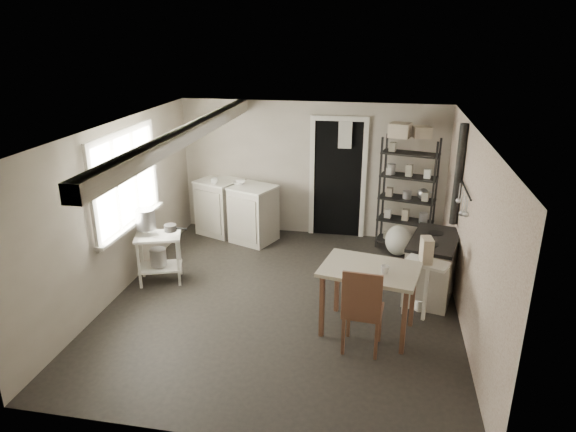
% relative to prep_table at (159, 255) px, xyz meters
% --- Properties ---
extents(floor, '(5.00, 5.00, 0.00)m').
position_rel_prep_table_xyz_m(floor, '(1.84, -0.25, -0.40)').
color(floor, black).
rests_on(floor, ground).
extents(ceiling, '(5.00, 5.00, 0.00)m').
position_rel_prep_table_xyz_m(ceiling, '(1.84, -0.25, 1.90)').
color(ceiling, white).
rests_on(ceiling, wall_back).
extents(wall_back, '(4.50, 0.02, 2.30)m').
position_rel_prep_table_xyz_m(wall_back, '(1.84, 2.25, 0.75)').
color(wall_back, '#B9AE9E').
rests_on(wall_back, ground).
extents(wall_front, '(4.50, 0.02, 2.30)m').
position_rel_prep_table_xyz_m(wall_front, '(1.84, -2.75, 0.75)').
color(wall_front, '#B9AE9E').
rests_on(wall_front, ground).
extents(wall_left, '(0.02, 5.00, 2.30)m').
position_rel_prep_table_xyz_m(wall_left, '(-0.41, -0.25, 0.75)').
color(wall_left, '#B9AE9E').
rests_on(wall_left, ground).
extents(wall_right, '(0.02, 5.00, 2.30)m').
position_rel_prep_table_xyz_m(wall_right, '(4.09, -0.25, 0.75)').
color(wall_right, '#B9AE9E').
rests_on(wall_right, ground).
extents(window, '(0.12, 1.76, 1.28)m').
position_rel_prep_table_xyz_m(window, '(-0.38, -0.05, 1.10)').
color(window, white).
rests_on(window, wall_left).
extents(doorway, '(0.96, 0.10, 2.08)m').
position_rel_prep_table_xyz_m(doorway, '(2.29, 2.22, 0.60)').
color(doorway, white).
rests_on(doorway, ground).
extents(ceiling_beam, '(0.18, 5.00, 0.18)m').
position_rel_prep_table_xyz_m(ceiling_beam, '(0.64, -0.25, 1.80)').
color(ceiling_beam, white).
rests_on(ceiling_beam, ceiling).
extents(wallpaper_panel, '(0.01, 5.00, 2.30)m').
position_rel_prep_table_xyz_m(wallpaper_panel, '(4.08, -0.25, 0.75)').
color(wallpaper_panel, beige).
rests_on(wallpaper_panel, wall_right).
extents(utensil_rail, '(0.06, 1.20, 0.44)m').
position_rel_prep_table_xyz_m(utensil_rail, '(4.03, 0.35, 1.15)').
color(utensil_rail, '#B9B9BB').
rests_on(utensil_rail, wall_right).
extents(prep_table, '(0.73, 0.62, 0.71)m').
position_rel_prep_table_xyz_m(prep_table, '(0.00, 0.00, 0.00)').
color(prep_table, white).
rests_on(prep_table, ground).
extents(stockpot, '(0.31, 0.31, 0.29)m').
position_rel_prep_table_xyz_m(stockpot, '(-0.15, -0.01, 0.54)').
color(stockpot, '#B9B9BB').
rests_on(stockpot, prep_table).
extents(saucepan, '(0.21, 0.21, 0.09)m').
position_rel_prep_table_xyz_m(saucepan, '(0.22, -0.04, 0.45)').
color(saucepan, '#B9B9BB').
rests_on(saucepan, prep_table).
extents(bucket, '(0.28, 0.28, 0.25)m').
position_rel_prep_table_xyz_m(bucket, '(-0.01, -0.03, -0.02)').
color(bucket, '#B9B9BB').
rests_on(bucket, prep_table).
extents(base_cabinets, '(1.59, 1.12, 0.96)m').
position_rel_prep_table_xyz_m(base_cabinets, '(0.60, 1.83, 0.06)').
color(base_cabinets, beige).
rests_on(base_cabinets, ground).
extents(mixing_bowl, '(0.29, 0.29, 0.07)m').
position_rel_prep_table_xyz_m(mixing_bowl, '(0.68, 1.79, 0.55)').
color(mixing_bowl, white).
rests_on(mixing_bowl, base_cabinets).
extents(counter_cup, '(0.16, 0.16, 0.10)m').
position_rel_prep_table_xyz_m(counter_cup, '(0.27, 1.74, 0.57)').
color(counter_cup, white).
rests_on(counter_cup, base_cabinets).
extents(shelf_rack, '(0.93, 0.54, 1.85)m').
position_rel_prep_table_xyz_m(shelf_rack, '(3.44, 1.84, 0.55)').
color(shelf_rack, black).
rests_on(shelf_rack, ground).
extents(shelf_jar, '(0.08, 0.08, 0.18)m').
position_rel_prep_table_xyz_m(shelf_jar, '(3.12, 1.86, 0.96)').
color(shelf_jar, white).
rests_on(shelf_jar, shelf_rack).
extents(storage_box_a, '(0.37, 0.34, 0.21)m').
position_rel_prep_table_xyz_m(storage_box_a, '(3.25, 1.83, 1.61)').
color(storage_box_a, beige).
rests_on(storage_box_a, shelf_rack).
extents(storage_box_b, '(0.31, 0.30, 0.17)m').
position_rel_prep_table_xyz_m(storage_box_b, '(3.58, 1.87, 1.59)').
color(storage_box_b, beige).
rests_on(storage_box_b, shelf_rack).
extents(stove, '(0.81, 1.15, 0.82)m').
position_rel_prep_table_xyz_m(stove, '(3.76, 0.31, 0.04)').
color(stove, beige).
rests_on(stove, ground).
extents(stovepipe, '(0.15, 0.15, 1.50)m').
position_rel_prep_table_xyz_m(stovepipe, '(4.02, 0.70, 1.19)').
color(stovepipe, black).
rests_on(stovepipe, stove).
extents(side_ledge, '(0.58, 0.46, 0.79)m').
position_rel_prep_table_xyz_m(side_ledge, '(3.62, -0.38, 0.03)').
color(side_ledge, white).
rests_on(side_ledge, ground).
extents(oats_box, '(0.15, 0.22, 0.31)m').
position_rel_prep_table_xyz_m(oats_box, '(3.60, -0.39, 0.61)').
color(oats_box, beige).
rests_on(oats_box, side_ledge).
extents(work_table, '(1.23, 0.97, 0.83)m').
position_rel_prep_table_xyz_m(work_table, '(2.96, -0.76, -0.02)').
color(work_table, beige).
rests_on(work_table, ground).
extents(table_cup, '(0.11, 0.11, 0.09)m').
position_rel_prep_table_xyz_m(table_cup, '(3.12, -0.88, 0.41)').
color(table_cup, white).
rests_on(table_cup, work_table).
extents(chair, '(0.46, 0.48, 1.03)m').
position_rel_prep_table_xyz_m(chair, '(2.91, -1.12, 0.08)').
color(chair, brown).
rests_on(chair, ground).
extents(flour_sack, '(0.50, 0.46, 0.50)m').
position_rel_prep_table_xyz_m(flour_sack, '(3.35, 1.54, -0.16)').
color(flour_sack, beige).
rests_on(flour_sack, ground).
extents(floor_crock, '(0.15, 0.15, 0.15)m').
position_rel_prep_table_xyz_m(floor_crock, '(3.60, -0.15, -0.33)').
color(floor_crock, white).
rests_on(floor_crock, ground).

